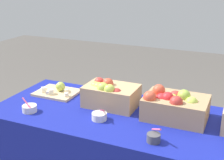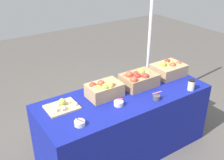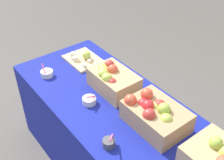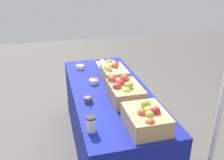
# 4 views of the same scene
# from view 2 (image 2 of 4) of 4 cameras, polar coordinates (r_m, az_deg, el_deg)

# --- Properties ---
(ground_plane) EXTENTS (10.00, 10.00, 0.00)m
(ground_plane) POSITION_cam_2_polar(r_m,az_deg,el_deg) (3.34, 2.44, -14.24)
(ground_plane) COLOR #56514C
(table) EXTENTS (1.90, 0.76, 0.74)m
(table) POSITION_cam_2_polar(r_m,az_deg,el_deg) (3.11, 2.58, -9.08)
(table) COLOR navy
(table) RESTS_ON ground_plane
(apple_crate_left) EXTENTS (0.37, 0.29, 0.19)m
(apple_crate_left) POSITION_cam_2_polar(r_m,az_deg,el_deg) (3.38, 11.84, 2.27)
(apple_crate_left) COLOR tan
(apple_crate_left) RESTS_ON table
(apple_crate_middle) EXTENTS (0.39, 0.28, 0.20)m
(apple_crate_middle) POSITION_cam_2_polar(r_m,az_deg,el_deg) (3.06, 5.59, 0.20)
(apple_crate_middle) COLOR tan
(apple_crate_middle) RESTS_ON table
(apple_crate_right) EXTENTS (0.36, 0.24, 0.19)m
(apple_crate_right) POSITION_cam_2_polar(r_m,az_deg,el_deg) (2.83, -1.68, -2.01)
(apple_crate_right) COLOR tan
(apple_crate_right) RESTS_ON table
(cutting_board_front) EXTENTS (0.31, 0.25, 0.09)m
(cutting_board_front) POSITION_cam_2_polar(r_m,az_deg,el_deg) (2.72, -10.47, -5.45)
(cutting_board_front) COLOR #D1B284
(cutting_board_front) RESTS_ON table
(sample_bowl_near) EXTENTS (0.10, 0.10, 0.10)m
(sample_bowl_near) POSITION_cam_2_polar(r_m,az_deg,el_deg) (2.45, -6.81, -8.99)
(sample_bowl_near) COLOR silver
(sample_bowl_near) RESTS_ON table
(sample_bowl_mid) EXTENTS (0.10, 0.10, 0.09)m
(sample_bowl_mid) POSITION_cam_2_polar(r_m,az_deg,el_deg) (2.71, 1.41, -4.92)
(sample_bowl_mid) COLOR silver
(sample_bowl_mid) RESTS_ON table
(sample_bowl_far) EXTENTS (0.09, 0.09, 0.10)m
(sample_bowl_far) POSITION_cam_2_polar(r_m,az_deg,el_deg) (2.85, 9.35, -3.61)
(sample_bowl_far) COLOR #4C4C51
(sample_bowl_far) RESTS_ON table
(coffee_cup) EXTENTS (0.07, 0.07, 0.12)m
(coffee_cup) POSITION_cam_2_polar(r_m,az_deg,el_deg) (3.10, 16.33, -0.98)
(coffee_cup) COLOR silver
(coffee_cup) RESTS_ON table
(tent_pole) EXTENTS (0.04, 0.04, 2.15)m
(tent_pole) POSITION_cam_2_polar(r_m,az_deg,el_deg) (3.73, 7.94, 9.15)
(tent_pole) COLOR white
(tent_pole) RESTS_ON ground_plane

